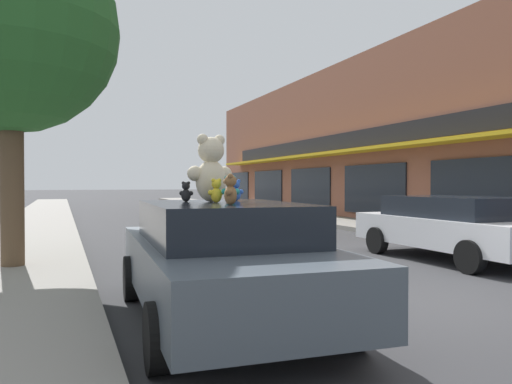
% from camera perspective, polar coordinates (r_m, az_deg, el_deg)
% --- Properties ---
extents(ground_plane, '(260.00, 260.00, 0.00)m').
position_cam_1_polar(ground_plane, '(7.39, 20.16, -11.80)').
color(ground_plane, '#333335').
extents(storefront_row, '(11.18, 38.30, 7.08)m').
position_cam_1_polar(storefront_row, '(23.84, 23.42, 5.49)').
color(storefront_row, brown).
rests_on(storefront_row, ground_plane).
extents(plush_art_car, '(2.25, 4.63, 1.40)m').
position_cam_1_polar(plush_art_car, '(5.95, -3.84, -7.50)').
color(plush_art_car, '#4C5660').
rests_on(plush_art_car, ground_plane).
extents(teddy_bear_giant, '(0.64, 0.42, 0.84)m').
position_cam_1_polar(teddy_bear_giant, '(6.24, -5.18, 2.60)').
color(teddy_bear_giant, beige).
rests_on(teddy_bear_giant, plush_art_car).
extents(teddy_bear_black, '(0.18, 0.16, 0.25)m').
position_cam_1_polar(teddy_bear_black, '(6.27, -8.01, 0.01)').
color(teddy_bear_black, black).
rests_on(teddy_bear_black, plush_art_car).
extents(teddy_bear_teal, '(0.22, 0.21, 0.32)m').
position_cam_1_polar(teddy_bear_teal, '(5.85, -2.96, 0.26)').
color(teddy_bear_teal, teal).
rests_on(teddy_bear_teal, plush_art_car).
extents(teddy_bear_brown, '(0.18, 0.25, 0.33)m').
position_cam_1_polar(teddy_bear_brown, '(5.28, -2.95, 0.25)').
color(teddy_bear_brown, olive).
rests_on(teddy_bear_brown, plush_art_car).
extents(teddy_bear_yellow, '(0.22, 0.15, 0.29)m').
position_cam_1_polar(teddy_bear_yellow, '(5.92, -4.56, 0.12)').
color(teddy_bear_yellow, yellow).
rests_on(teddy_bear_yellow, plush_art_car).
extents(teddy_bear_blue, '(0.22, 0.15, 0.28)m').
position_cam_1_polar(teddy_bear_blue, '(6.58, -2.33, 0.19)').
color(teddy_bear_blue, blue).
rests_on(teddy_bear_blue, plush_art_car).
extents(parked_car_far_center, '(2.13, 4.56, 1.35)m').
position_cam_1_polar(parked_car_far_center, '(11.42, 21.74, -3.54)').
color(parked_car_far_center, silver).
rests_on(parked_car_far_center, ground_plane).
extents(street_tree, '(3.77, 3.77, 6.14)m').
position_cam_1_polar(street_tree, '(10.28, -26.22, 16.48)').
color(street_tree, brown).
rests_on(street_tree, sidewalk_near).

